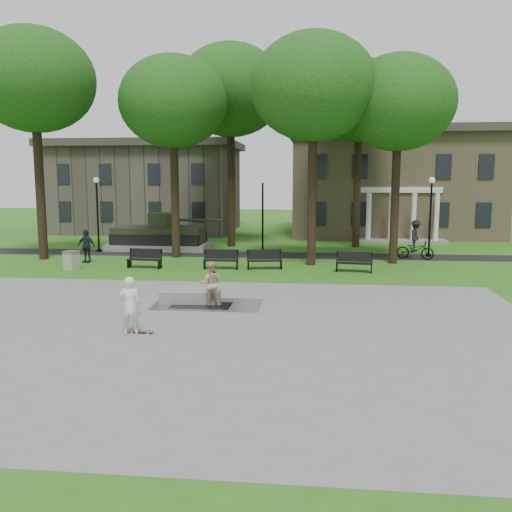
{
  "coord_description": "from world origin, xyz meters",
  "views": [
    {
      "loc": [
        3.56,
        -20.71,
        4.68
      ],
      "look_at": [
        1.19,
        1.85,
        1.4
      ],
      "focal_mm": 38.0,
      "sensor_mm": 36.0,
      "label": 1
    }
  ],
  "objects_px": {
    "friend_watching": "(211,283)",
    "concrete_block": "(190,296)",
    "cyclist": "(415,243)",
    "skateboarder": "(130,305)",
    "park_bench_0": "(145,258)",
    "trash_bin": "(71,260)"
  },
  "relations": [
    {
      "from": "skateboarder",
      "to": "concrete_block",
      "type": "bearing_deg",
      "value": -114.34
    },
    {
      "from": "concrete_block",
      "to": "friend_watching",
      "type": "xyz_separation_m",
      "value": [
        0.88,
        -0.49,
        0.6
      ]
    },
    {
      "from": "skateboarder",
      "to": "park_bench_0",
      "type": "xyz_separation_m",
      "value": [
        -3.31,
        11.94,
        -0.38
      ]
    },
    {
      "from": "skateboarder",
      "to": "friend_watching",
      "type": "bearing_deg",
      "value": -127.38
    },
    {
      "from": "friend_watching",
      "to": "cyclist",
      "type": "xyz_separation_m",
      "value": [
        9.63,
        12.72,
        0.09
      ]
    },
    {
      "from": "cyclist",
      "to": "skateboarder",
      "type": "bearing_deg",
      "value": 163.45
    },
    {
      "from": "park_bench_0",
      "to": "trash_bin",
      "type": "xyz_separation_m",
      "value": [
        -3.62,
        -0.85,
        -0.04
      ]
    },
    {
      "from": "concrete_block",
      "to": "trash_bin",
      "type": "bearing_deg",
      "value": 139.19
    },
    {
      "from": "friend_watching",
      "to": "trash_bin",
      "type": "distance_m",
      "value": 11.27
    },
    {
      "from": "friend_watching",
      "to": "skateboarder",
      "type": "bearing_deg",
      "value": 57.62
    },
    {
      "from": "cyclist",
      "to": "trash_bin",
      "type": "bearing_deg",
      "value": 124.58
    },
    {
      "from": "cyclist",
      "to": "friend_watching",
      "type": "bearing_deg",
      "value": 160.68
    },
    {
      "from": "friend_watching",
      "to": "concrete_block",
      "type": "bearing_deg",
      "value": -37.65
    },
    {
      "from": "concrete_block",
      "to": "friend_watching",
      "type": "relative_size",
      "value": 1.33
    },
    {
      "from": "park_bench_0",
      "to": "trash_bin",
      "type": "distance_m",
      "value": 3.72
    },
    {
      "from": "concrete_block",
      "to": "cyclist",
      "type": "bearing_deg",
      "value": 49.33
    },
    {
      "from": "friend_watching",
      "to": "trash_bin",
      "type": "height_order",
      "value": "friend_watching"
    },
    {
      "from": "friend_watching",
      "to": "cyclist",
      "type": "height_order",
      "value": "cyclist"
    },
    {
      "from": "concrete_block",
      "to": "cyclist",
      "type": "distance_m",
      "value": 16.14
    },
    {
      "from": "skateboarder",
      "to": "park_bench_0",
      "type": "relative_size",
      "value": 0.96
    },
    {
      "from": "concrete_block",
      "to": "skateboarder",
      "type": "bearing_deg",
      "value": -100.87
    },
    {
      "from": "friend_watching",
      "to": "park_bench_0",
      "type": "relative_size",
      "value": 0.9
    }
  ]
}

